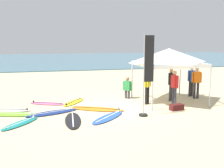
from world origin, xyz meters
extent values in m
plane|color=beige|center=(0.00, 0.00, 0.00)|extent=(80.00, 80.00, 0.00)
cube|color=teal|center=(0.00, 33.89, 0.05)|extent=(80.00, 36.00, 0.10)
cylinder|color=#B7B7BC|center=(1.37, -0.84, 1.02)|extent=(0.07, 0.07, 2.05)
cylinder|color=#B7B7BC|center=(4.29, -0.84, 1.02)|extent=(0.07, 0.07, 2.05)
cylinder|color=#B7B7BC|center=(1.37, 2.08, 1.02)|extent=(0.07, 0.07, 2.05)
cylinder|color=#B7B7BC|center=(4.29, 2.08, 1.02)|extent=(0.07, 0.07, 2.05)
cube|color=white|center=(2.83, -0.84, 1.96)|extent=(2.92, 0.03, 0.18)
cube|color=white|center=(2.83, 2.08, 1.96)|extent=(2.92, 0.03, 0.18)
cube|color=white|center=(1.37, 0.62, 1.96)|extent=(0.03, 2.92, 0.18)
cube|color=white|center=(4.29, 0.62, 1.96)|extent=(0.03, 2.92, 0.18)
pyramid|color=white|center=(2.83, 0.62, 2.40)|extent=(3.04, 3.04, 0.70)
ellipsoid|color=orange|center=(-1.05, -0.07, 0.04)|extent=(2.60, 1.83, 0.07)
cube|color=black|center=(-1.05, -0.07, 0.07)|extent=(1.95, 1.08, 0.01)
cone|color=black|center=(-0.12, -0.57, 0.13)|extent=(0.09, 0.09, 0.12)
ellipsoid|color=navy|center=(-3.05, -0.25, 0.04)|extent=(2.42, 1.41, 0.07)
cube|color=white|center=(-3.05, -0.25, 0.07)|extent=(1.89, 0.74, 0.01)
cone|color=white|center=(-2.15, 0.08, 0.13)|extent=(0.09, 0.09, 0.12)
ellipsoid|color=#19847F|center=(-4.26, -1.52, 0.04)|extent=(1.53, 1.77, 0.07)
cube|color=white|center=(-4.26, -1.52, 0.07)|extent=(1.00, 1.27, 0.01)
cone|color=white|center=(-3.79, -0.92, 0.13)|extent=(0.09, 0.09, 0.12)
ellipsoid|color=white|center=(-4.85, 0.57, 0.04)|extent=(1.87, 0.85, 0.07)
cube|color=black|center=(-4.85, 0.57, 0.07)|extent=(1.51, 0.36, 0.01)
cone|color=black|center=(-4.12, 0.42, 0.13)|extent=(0.09, 0.09, 0.12)
ellipsoid|color=blue|center=(-0.84, -1.54, 0.04)|extent=(1.94, 1.99, 0.07)
cube|color=white|center=(-0.84, -1.54, 0.07)|extent=(1.32, 1.38, 0.01)
cone|color=white|center=(-0.22, -0.89, 0.13)|extent=(0.09, 0.09, 0.12)
ellipsoid|color=pink|center=(-3.22, 1.57, 0.04)|extent=(1.87, 1.24, 0.07)
cube|color=black|center=(-3.22, 1.57, 0.07)|extent=(1.43, 0.71, 0.01)
cone|color=black|center=(-3.90, 1.89, 0.13)|extent=(0.09, 0.09, 0.12)
ellipsoid|color=black|center=(-2.28, -1.58, 0.04)|extent=(0.80, 2.32, 0.07)
cube|color=white|center=(-2.28, -1.58, 0.07)|extent=(0.20, 1.93, 0.01)
cone|color=white|center=(-2.20, -0.65, 0.13)|extent=(0.09, 0.09, 0.12)
ellipsoid|color=#7AD12D|center=(-4.86, 0.00, 0.04)|extent=(2.59, 1.53, 0.07)
cube|color=white|center=(-4.86, 0.00, 0.07)|extent=(2.01, 0.81, 0.01)
cone|color=white|center=(-3.90, -0.37, 0.13)|extent=(0.09, 0.09, 0.12)
ellipsoid|color=yellow|center=(-1.92, 1.56, 0.04)|extent=(1.49, 1.89, 0.07)
cube|color=black|center=(-1.92, 1.56, 0.07)|extent=(0.94, 1.39, 0.01)
cone|color=black|center=(-2.35, 0.91, 0.13)|extent=(0.09, 0.09, 0.12)
cylinder|color=black|center=(1.54, 0.33, 0.44)|extent=(0.13, 0.13, 0.88)
cylinder|color=black|center=(1.67, 0.44, 0.44)|extent=(0.13, 0.13, 0.88)
cube|color=yellow|center=(1.61, 0.39, 1.18)|extent=(0.42, 0.40, 0.60)
sphere|color=#9E7051|center=(1.61, 0.39, 1.60)|extent=(0.21, 0.21, 0.21)
cylinder|color=yellow|center=(1.43, 0.24, 1.16)|extent=(0.09, 0.09, 0.54)
cylinder|color=yellow|center=(1.78, 0.53, 1.16)|extent=(0.09, 0.09, 0.54)
cylinder|color=#2D2D33|center=(3.11, 0.82, 0.44)|extent=(0.13, 0.13, 0.88)
cylinder|color=#2D2D33|center=(3.00, 0.68, 0.44)|extent=(0.13, 0.13, 0.88)
cube|color=black|center=(3.06, 0.75, 1.18)|extent=(0.39, 0.42, 0.60)
sphere|color=tan|center=(3.06, 0.75, 1.60)|extent=(0.21, 0.21, 0.21)
cylinder|color=black|center=(3.20, 0.93, 1.16)|extent=(0.09, 0.09, 0.54)
cylinder|color=black|center=(2.92, 0.57, 1.16)|extent=(0.09, 0.09, 0.54)
cylinder|color=#2D2D33|center=(4.80, 1.58, 0.44)|extent=(0.13, 0.13, 0.88)
cylinder|color=#2D2D33|center=(4.63, 1.54, 0.44)|extent=(0.13, 0.13, 0.88)
cube|color=#2851B2|center=(4.72, 1.56, 1.18)|extent=(0.40, 0.31, 0.60)
sphere|color=beige|center=(4.72, 1.56, 1.60)|extent=(0.21, 0.21, 0.21)
cylinder|color=#2851B2|center=(4.94, 1.62, 1.16)|extent=(0.09, 0.09, 0.54)
cylinder|color=#2851B2|center=(4.50, 1.50, 1.16)|extent=(0.09, 0.09, 0.54)
cylinder|color=#2D2D33|center=(4.77, 0.94, 0.44)|extent=(0.13, 0.13, 0.88)
cylinder|color=#2D2D33|center=(4.60, 0.98, 0.44)|extent=(0.13, 0.13, 0.88)
cube|color=orange|center=(4.68, 0.96, 1.18)|extent=(0.40, 0.30, 0.60)
sphere|color=tan|center=(4.68, 0.96, 1.60)|extent=(0.21, 0.21, 0.21)
cylinder|color=orange|center=(4.91, 0.90, 1.16)|extent=(0.09, 0.09, 0.54)
cylinder|color=orange|center=(4.46, 1.02, 1.16)|extent=(0.09, 0.09, 0.54)
cylinder|color=#383842|center=(2.79, -0.28, 0.44)|extent=(0.13, 0.13, 0.88)
cylinder|color=#383842|center=(2.78, -0.10, 0.44)|extent=(0.13, 0.13, 0.88)
cube|color=red|center=(2.78, -0.19, 1.18)|extent=(0.24, 0.37, 0.60)
sphere|color=tan|center=(2.78, -0.19, 1.60)|extent=(0.21, 0.21, 0.21)
cylinder|color=red|center=(2.79, -0.42, 1.16)|extent=(0.09, 0.09, 0.54)
cylinder|color=red|center=(2.77, 0.04, 1.16)|extent=(0.09, 0.09, 0.54)
cylinder|color=#383842|center=(0.97, 1.94, 0.23)|extent=(0.13, 0.13, 0.45)
cylinder|color=#383842|center=(1.10, 1.81, 0.23)|extent=(0.13, 0.13, 0.45)
cube|color=#2D8C47|center=(1.04, 1.88, 0.71)|extent=(0.41, 0.41, 0.52)
sphere|color=#9E7051|center=(1.04, 1.88, 1.09)|extent=(0.21, 0.21, 0.21)
cylinder|color=#2D8C47|center=(0.87, 2.04, 0.69)|extent=(0.09, 0.09, 0.47)
cylinder|color=#2D8C47|center=(1.20, 1.72, 0.69)|extent=(0.09, 0.09, 0.47)
cylinder|color=#99999E|center=(0.66, -1.58, 1.70)|extent=(0.04, 0.04, 3.40)
cube|color=black|center=(0.88, -1.58, 2.40)|extent=(0.40, 0.02, 1.90)
cylinder|color=black|center=(0.66, -1.58, 0.04)|extent=(0.36, 0.36, 0.08)
cube|color=#4C1919|center=(2.47, -1.07, 0.14)|extent=(0.64, 0.39, 0.28)
camera|label=1|loc=(-3.25, -11.80, 3.13)|focal=42.81mm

